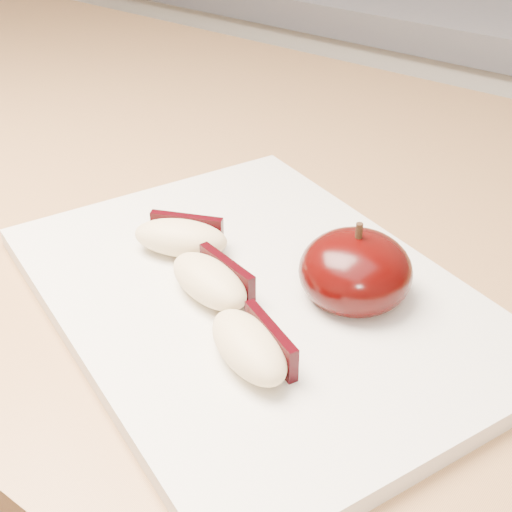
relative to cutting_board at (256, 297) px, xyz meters
The scene contains 5 objects.
cutting_board is the anchor object (origin of this frame).
apple_half 0.07m from the cutting_board, 32.17° to the left, with size 0.07×0.07×0.06m.
apple_wedge_a 0.07m from the cutting_board, behind, with size 0.07×0.05×0.02m.
apple_wedge_b 0.03m from the cutting_board, 129.58° to the right, with size 0.07×0.05×0.02m.
apple_wedge_c 0.07m from the cutting_board, 55.01° to the right, with size 0.07×0.06×0.02m.
Camera 1 is at (0.22, 0.08, 1.18)m, focal length 50.00 mm.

